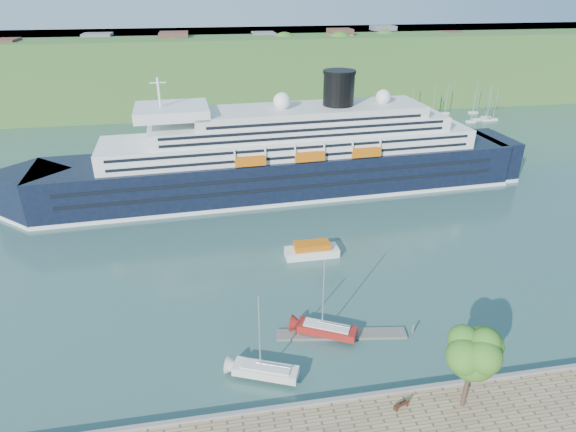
# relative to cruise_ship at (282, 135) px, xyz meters

# --- Properties ---
(ground) EXTENTS (400.00, 400.00, 0.00)m
(ground) POSITION_rel_cruise_ship_xyz_m (-3.00, -57.83, -12.31)
(ground) COLOR #30564F
(ground) RESTS_ON ground
(far_hillside) EXTENTS (400.00, 50.00, 24.00)m
(far_hillside) POSITION_rel_cruise_ship_xyz_m (-3.00, 87.17, -0.31)
(far_hillside) COLOR #2E5622
(far_hillside) RESTS_ON ground
(quay_coping) EXTENTS (220.00, 0.50, 0.30)m
(quay_coping) POSITION_rel_cruise_ship_xyz_m (-3.00, -58.03, -11.16)
(quay_coping) COLOR slate
(quay_coping) RESTS_ON promenade
(cruise_ship) EXTENTS (110.37, 21.70, 24.63)m
(cruise_ship) POSITION_rel_cruise_ship_xyz_m (0.00, 0.00, 0.00)
(cruise_ship) COLOR black
(cruise_ship) RESTS_ON ground
(park_bench) EXTENTS (1.78, 1.19, 1.05)m
(park_bench) POSITION_rel_cruise_ship_xyz_m (2.28, -60.08, -10.79)
(park_bench) COLOR #4B2515
(park_bench) RESTS_ON promenade
(promenade_tree) EXTENTS (6.28, 6.28, 10.39)m
(promenade_tree) POSITION_rel_cruise_ship_xyz_m (8.65, -60.81, -6.12)
(promenade_tree) COLOR #2D641A
(promenade_tree) RESTS_ON promenade
(floating_pontoon) EXTENTS (16.42, 4.35, 0.36)m
(floating_pontoon) POSITION_rel_cruise_ship_xyz_m (-0.29, -47.05, -12.13)
(floating_pontoon) COLOR #68645D
(floating_pontoon) RESTS_ON ground
(sailboat_white_near) EXTENTS (8.33, 5.15, 10.44)m
(sailboat_white_near) POSITION_rel_cruise_ship_xyz_m (-10.60, -52.62, -7.10)
(sailboat_white_near) COLOR silver
(sailboat_white_near) RESTS_ON ground
(sailboat_red) EXTENTS (8.31, 5.76, 10.56)m
(sailboat_red) POSITION_rel_cruise_ship_xyz_m (-2.19, -46.97, -7.04)
(sailboat_red) COLOR maroon
(sailboat_red) RESTS_ON ground
(tender_launch) EXTENTS (8.76, 3.06, 2.41)m
(tender_launch) POSITION_rel_cruise_ship_xyz_m (0.28, -27.34, -11.11)
(tender_launch) COLOR #C35B0B
(tender_launch) RESTS_ON ground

